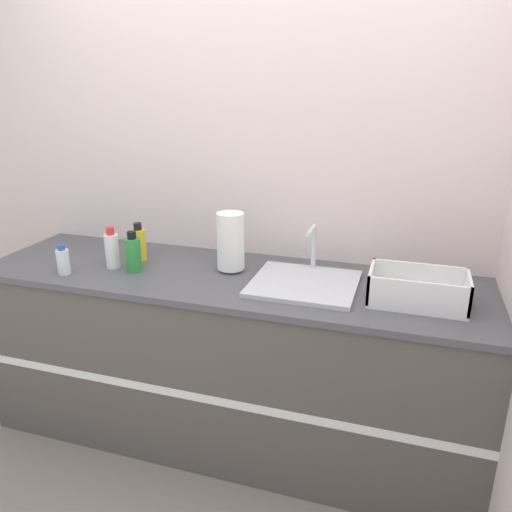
{
  "coord_description": "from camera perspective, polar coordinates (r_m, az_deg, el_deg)",
  "views": [
    {
      "loc": [
        0.78,
        -1.7,
        1.74
      ],
      "look_at": [
        0.15,
        0.3,
        1.01
      ],
      "focal_mm": 35.0,
      "sensor_mm": 36.0,
      "label": 1
    }
  ],
  "objects": [
    {
      "name": "bottle_yellow",
      "position": [
        2.58,
        -13.24,
        1.39
      ],
      "size": [
        0.07,
        0.07,
        0.19
      ],
      "color": "yellow",
      "rests_on": "counter_cabinet"
    },
    {
      "name": "wall_back",
      "position": [
        2.56,
        -0.45,
        9.35
      ],
      "size": [
        4.78,
        0.06,
        2.6
      ],
      "color": "silver",
      "rests_on": "ground_plane"
    },
    {
      "name": "dish_rack",
      "position": [
        2.13,
        17.95,
        -3.95
      ],
      "size": [
        0.39,
        0.23,
        0.14
      ],
      "color": "white",
      "rests_on": "counter_cabinet"
    },
    {
      "name": "ground_plane",
      "position": [
        2.56,
        -5.68,
        -23.77
      ],
      "size": [
        12.0,
        12.0,
        0.0
      ],
      "primitive_type": "plane",
      "color": "slate"
    },
    {
      "name": "sink",
      "position": [
        2.23,
        5.57,
        -2.93
      ],
      "size": [
        0.46,
        0.42,
        0.23
      ],
      "color": "silver",
      "rests_on": "counter_cabinet"
    },
    {
      "name": "counter_cabinet",
      "position": [
        2.54,
        -3.0,
        -11.51
      ],
      "size": [
        2.4,
        0.69,
        0.89
      ],
      "color": "#514C47",
      "rests_on": "ground_plane"
    },
    {
      "name": "bottle_white_spray",
      "position": [
        2.51,
        -16.13,
        0.68
      ],
      "size": [
        0.07,
        0.07,
        0.2
      ],
      "color": "white",
      "rests_on": "counter_cabinet"
    },
    {
      "name": "bottle_green",
      "position": [
        2.43,
        -13.87,
        0.26
      ],
      "size": [
        0.08,
        0.08,
        0.2
      ],
      "color": "#2D8C3D",
      "rests_on": "counter_cabinet"
    },
    {
      "name": "bottle_clear",
      "position": [
        2.5,
        -21.17,
        -0.54
      ],
      "size": [
        0.06,
        0.06,
        0.14
      ],
      "color": "silver",
      "rests_on": "counter_cabinet"
    },
    {
      "name": "paper_towel_roll",
      "position": [
        2.35,
        -2.92,
        1.64
      ],
      "size": [
        0.13,
        0.13,
        0.28
      ],
      "color": "#4C4C51",
      "rests_on": "counter_cabinet"
    }
  ]
}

